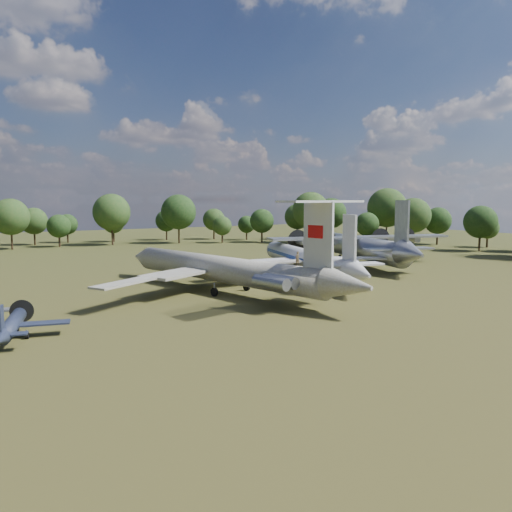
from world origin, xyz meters
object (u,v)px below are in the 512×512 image
tu104_jet (306,263)px  an12_transport (362,251)px  il62_airliner (222,274)px  small_prop_west (12,328)px  person_on_il62 (297,259)px

tu104_jet → an12_transport: an12_transport is taller
il62_airliner → small_prop_west: bearing=-170.7°
an12_transport → small_prop_west: bearing=-145.0°
person_on_il62 → small_prop_west: bearing=-13.1°
small_prop_west → an12_transport: bearing=33.5°
il62_airliner → tu104_jet: size_ratio=1.11×
tu104_jet → small_prop_west: size_ratio=3.34×
person_on_il62 → tu104_jet: bearing=-138.1°
small_prop_west → person_on_il62: 30.69m
il62_airliner → small_prop_west: (-27.18, -11.02, -1.46)m
an12_transport → person_on_il62: person_on_il62 is taller
tu104_jet → an12_transport: size_ratio=1.09×
person_on_il62 → an12_transport: bearing=-152.4°
tu104_jet → small_prop_west: tu104_jet is taller
an12_transport → tu104_jet: bearing=-145.4°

